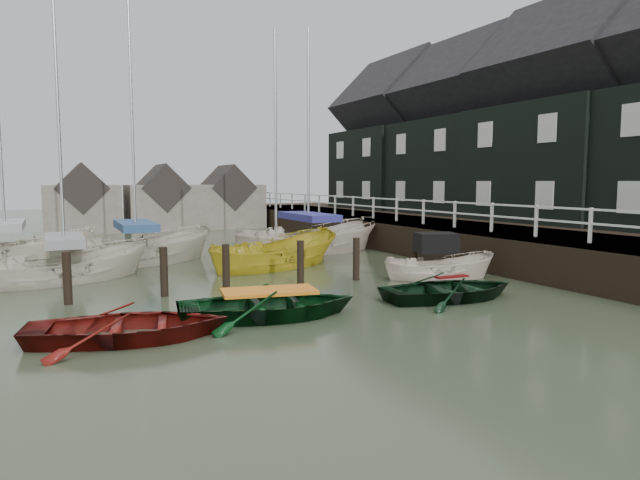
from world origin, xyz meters
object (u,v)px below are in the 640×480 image
rowboat_dkgreen (451,299)px  motorboat (439,275)px  sailboat_e (7,263)px  sailboat_a (66,279)px  sailboat_b (137,262)px  rowboat_green (269,317)px  sailboat_c (276,266)px  sailboat_d (309,251)px  rowboat_red (130,340)px

rowboat_dkgreen → motorboat: bearing=-26.8°
motorboat → sailboat_e: size_ratio=0.42×
rowboat_dkgreen → sailboat_e: (-11.54, 12.69, 0.06)m
sailboat_a → sailboat_b: sailboat_b is taller
rowboat_green → sailboat_a: (-4.26, 7.57, 0.07)m
rowboat_dkgreen → sailboat_e: size_ratio=0.41×
sailboat_c → sailboat_a: bearing=68.2°
sailboat_a → sailboat_c: 7.39m
rowboat_green → sailboat_d: (5.97, 10.94, 0.06)m
rowboat_green → sailboat_c: bearing=-13.0°
sailboat_d → rowboat_green: bearing=147.5°
sailboat_b → sailboat_c: size_ratio=1.15×
motorboat → sailboat_c: bearing=55.7°
rowboat_red → sailboat_e: 13.45m
motorboat → rowboat_dkgreen: bearing=166.7°
rowboat_dkgreen → sailboat_c: bearing=19.9°
rowboat_dkgreen → sailboat_b: sailboat_b is taller
rowboat_red → sailboat_b: (1.65, 11.22, 0.06)m
sailboat_e → rowboat_green: bearing=-138.5°
sailboat_a → motorboat: bearing=-133.0°
sailboat_b → sailboat_d: (7.59, 0.30, -0.00)m
sailboat_b → sailboat_e: (-4.62, 1.90, -0.00)m
sailboat_a → rowboat_green: bearing=-170.0°
rowboat_green → sailboat_a: 8.69m
rowboat_red → rowboat_green: bearing=-68.9°
rowboat_dkgreen → sailboat_c: (-2.17, 7.79, 0.01)m
sailboat_a → sailboat_d: 10.77m
motorboat → sailboat_b: (-8.62, 7.98, -0.06)m
rowboat_red → sailboat_e: sailboat_e is taller
motorboat → rowboat_green: bearing=128.6°
sailboat_d → sailboat_c: bearing=135.4°
rowboat_dkgreen → sailboat_a: (-9.56, 7.73, 0.07)m
rowboat_green → sailboat_e: size_ratio=0.44×
sailboat_a → sailboat_c: bearing=-108.9°
sailboat_b → motorboat: bearing=-148.3°
rowboat_red → motorboat: motorboat is taller
rowboat_green → sailboat_d: bearing=-19.4°
rowboat_dkgreen → rowboat_red: bearing=97.2°
rowboat_red → sailboat_d: bearing=-27.7°
rowboat_green → sailboat_c: sailboat_c is taller
rowboat_dkgreen → sailboat_e: 17.15m
rowboat_red → sailboat_a: bearing=17.9°
sailboat_c → sailboat_d: (2.84, 3.29, 0.05)m
motorboat → sailboat_c: 6.31m
sailboat_b → sailboat_c: sailboat_b is taller
motorboat → sailboat_e: (-13.24, 9.88, -0.06)m
motorboat → sailboat_d: size_ratio=0.35×
sailboat_b → sailboat_d: 7.60m
rowboat_dkgreen → sailboat_d: bearing=0.9°
rowboat_dkgreen → sailboat_e: sailboat_e is taller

